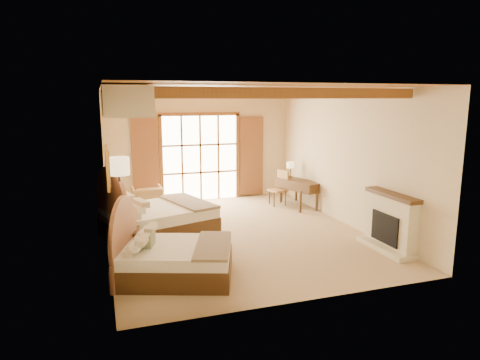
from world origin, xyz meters
name	(u,v)px	position (x,y,z in m)	size (l,w,h in m)	color
floor	(236,233)	(0.00, 0.00, 0.00)	(7.00, 7.00, 0.00)	tan
wall_back	(200,146)	(0.00, 3.50, 1.60)	(5.50, 5.50, 0.00)	beige
wall_left	(105,169)	(-2.75, 0.00, 1.60)	(7.00, 7.00, 0.00)	beige
wall_right	(345,158)	(2.75, 0.00, 1.60)	(7.00, 7.00, 0.00)	beige
ceiling	(235,89)	(0.00, 0.00, 3.20)	(7.00, 7.00, 0.00)	#AE6E30
ceiling_beams	(235,94)	(0.00, 0.00, 3.08)	(5.39, 4.60, 0.18)	brown
french_doors	(200,158)	(0.00, 3.44, 1.25)	(3.95, 0.08, 2.60)	white
fireplace	(390,225)	(2.60, -2.00, 0.51)	(0.46, 1.40, 1.16)	#F4E7C6
painting	(108,167)	(-2.70, -0.75, 1.75)	(0.06, 0.95, 0.75)	gold
canopy_valance	(126,101)	(-2.40, -2.00, 2.95)	(0.70, 1.40, 0.45)	beige
bed_near	(168,257)	(-1.84, -2.02, 0.37)	(2.28, 1.93, 1.22)	#4A3117
bed_far	(151,218)	(-1.84, 0.30, 0.44)	(2.67, 2.24, 1.45)	#4A3117
nightstand	(126,246)	(-2.47, -1.08, 0.31)	(0.52, 0.52, 0.63)	#4A3117
floor_lamp	(119,172)	(-2.50, -0.55, 1.62)	(0.40, 0.40, 1.90)	#332615
armchair	(147,199)	(-1.70, 2.44, 0.36)	(0.77, 0.79, 0.72)	#AA824F
ottoman	(170,203)	(-1.08, 2.48, 0.20)	(0.55, 0.55, 0.40)	#B57453
desk	(298,192)	(2.42, 1.77, 0.40)	(1.03, 1.50, 0.74)	#4A3117
desk_chair	(278,194)	(1.93, 2.07, 0.31)	(0.56, 0.55, 0.99)	tan
desk_lamp	(290,166)	(2.41, 2.32, 1.08)	(0.22, 0.22, 0.44)	#332615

